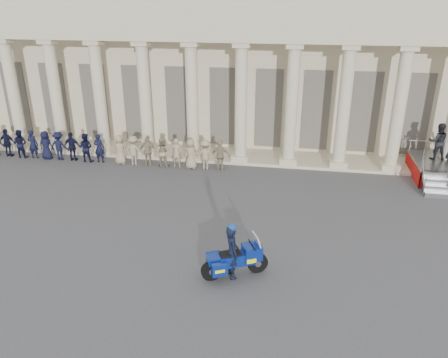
% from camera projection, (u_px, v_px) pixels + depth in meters
% --- Properties ---
extents(ground, '(90.00, 90.00, 0.00)m').
position_uv_depth(ground, '(177.00, 232.00, 16.80)').
color(ground, '#3F3F41').
rests_on(ground, ground).
extents(building, '(40.00, 12.50, 9.00)m').
position_uv_depth(building, '(236.00, 60.00, 28.44)').
color(building, '#BEB18F').
rests_on(building, ground).
extents(officer_rank, '(16.14, 0.60, 1.59)m').
position_uv_depth(officer_rank, '(83.00, 147.00, 23.70)').
color(officer_rank, black).
rests_on(officer_rank, ground).
extents(motorcycle, '(2.07, 1.39, 1.43)m').
position_uv_depth(motorcycle, '(236.00, 259.00, 13.92)').
color(motorcycle, black).
rests_on(motorcycle, ground).
extents(rider, '(0.69, 0.79, 1.92)m').
position_uv_depth(rider, '(232.00, 251.00, 13.76)').
color(rider, black).
rests_on(rider, ground).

